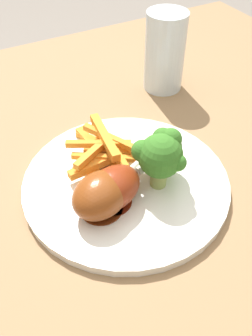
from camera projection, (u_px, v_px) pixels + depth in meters
dining_table at (155, 209)px, 0.60m from camera, size 0.94×0.88×0.74m
dinner_plate at (126, 182)px, 0.48m from camera, size 0.27×0.27×0.01m
broccoli_floret_front at (163, 149)px, 0.46m from camera, size 0.05×0.05×0.06m
broccoli_floret_middle at (161, 153)px, 0.43m from camera, size 0.06×0.06×0.08m
carrot_fries_pile at (101, 151)px, 0.49m from camera, size 0.10×0.13×0.04m
chicken_drumstick_near at (115, 187)px, 0.43m from camera, size 0.13×0.07×0.05m
chicken_drumstick_far at (103, 193)px, 0.42m from camera, size 0.13×0.08×0.05m
water_glass at (165, 52)px, 0.61m from camera, size 0.07×0.07×0.13m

